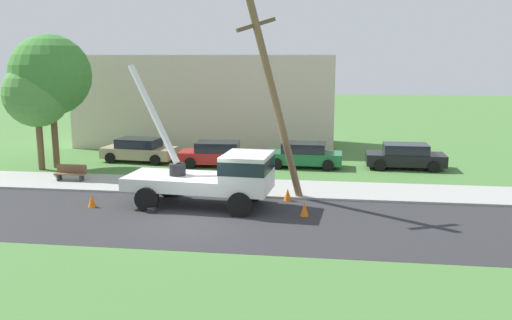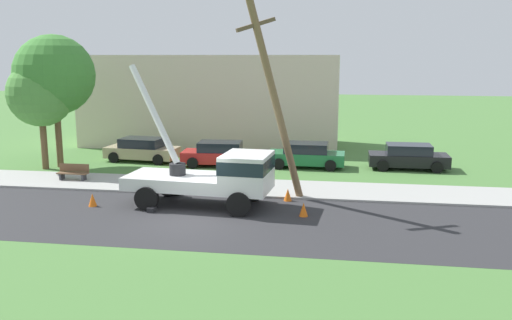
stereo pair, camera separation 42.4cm
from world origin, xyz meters
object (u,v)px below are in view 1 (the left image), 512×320
at_px(traffic_cone_curbside, 288,195).
at_px(park_bench, 71,173).
at_px(leaning_utility_pole, 275,100).
at_px(parked_sedan_green, 303,155).
at_px(traffic_cone_behind, 92,201).
at_px(parked_sedan_tan, 139,150).
at_px(utility_truck, 218,174).
at_px(roadside_tree_far, 51,75).
at_px(parked_sedan_red, 218,154).
at_px(traffic_cone_ahead, 304,209).
at_px(parked_sedan_black, 405,156).
at_px(roadside_tree_near, 36,95).

height_order(traffic_cone_curbside, park_bench, park_bench).
xyz_separation_m(leaning_utility_pole, park_bench, (-10.66, 2.20, -4.01)).
bearing_deg(parked_sedan_green, park_bench, -154.42).
bearing_deg(traffic_cone_curbside, traffic_cone_behind, -165.00).
bearing_deg(parked_sedan_green, parked_sedan_tan, 178.25).
relative_size(utility_truck, leaning_utility_pole, 0.77).
height_order(parked_sedan_tan, parked_sedan_green, same).
bearing_deg(traffic_cone_behind, park_bench, 125.86).
relative_size(parked_sedan_tan, parked_sedan_green, 1.03).
bearing_deg(traffic_cone_curbside, parked_sedan_tan, 141.03).
relative_size(traffic_cone_behind, park_bench, 0.35).
bearing_deg(utility_truck, roadside_tree_far, 147.99).
bearing_deg(parked_sedan_red, traffic_cone_behind, -110.35).
xyz_separation_m(traffic_cone_curbside, parked_sedan_red, (-4.70, 7.19, 0.43)).
xyz_separation_m(traffic_cone_ahead, parked_sedan_red, (-5.56, 9.45, 0.43)).
height_order(parked_sedan_green, park_bench, parked_sedan_green).
distance_m(leaning_utility_pole, parked_sedan_black, 11.14).
distance_m(traffic_cone_behind, roadside_tree_far, 10.73).
relative_size(leaning_utility_pole, roadside_tree_far, 1.16).
xyz_separation_m(parked_sedan_tan, parked_sedan_red, (5.03, -0.67, 0.00)).
distance_m(parked_sedan_tan, park_bench, 6.02).
height_order(utility_truck, parked_sedan_red, utility_truck).
relative_size(traffic_cone_ahead, traffic_cone_curbside, 1.00).
relative_size(leaning_utility_pole, parked_sedan_red, 1.94).
xyz_separation_m(traffic_cone_ahead, traffic_cone_curbside, (-0.86, 2.26, 0.00)).
bearing_deg(traffic_cone_ahead, parked_sedan_red, 120.46).
xyz_separation_m(parked_sedan_black, roadside_tree_near, (-20.42, -3.18, 3.53)).
relative_size(utility_truck, parked_sedan_tan, 1.48).
bearing_deg(traffic_cone_behind, traffic_cone_curbside, 15.00).
bearing_deg(parked_sedan_tan, traffic_cone_curbside, -38.97).
bearing_deg(traffic_cone_curbside, leaning_utility_pole, -164.63).
distance_m(leaning_utility_pole, traffic_cone_ahead, 4.91).
relative_size(traffic_cone_behind, parked_sedan_black, 0.13).
bearing_deg(parked_sedan_black, traffic_cone_curbside, -127.38).
distance_m(parked_sedan_tan, parked_sedan_green, 10.02).
bearing_deg(parked_sedan_green, utility_truck, -109.48).
distance_m(leaning_utility_pole, parked_sedan_tan, 12.74).
xyz_separation_m(traffic_cone_ahead, parked_sedan_black, (5.21, 10.21, 0.43)).
xyz_separation_m(leaning_utility_pole, roadside_tree_far, (-13.24, 5.62, 0.80)).
bearing_deg(parked_sedan_green, traffic_cone_ahead, -86.68).
xyz_separation_m(parked_sedan_tan, roadside_tree_far, (-4.09, -2.41, 4.56)).
xyz_separation_m(traffic_cone_ahead, traffic_cone_behind, (-9.04, 0.07, 0.00)).
height_order(parked_sedan_black, park_bench, parked_sedan_black).
bearing_deg(parked_sedan_tan, parked_sedan_green, -1.75).
bearing_deg(utility_truck, traffic_cone_behind, -171.34).
bearing_deg(traffic_cone_behind, parked_sedan_tan, 98.73).
distance_m(traffic_cone_curbside, roadside_tree_near, 15.63).
bearing_deg(traffic_cone_behind, leaning_utility_pole, 14.98).
height_order(traffic_cone_ahead, parked_sedan_red, parked_sedan_red).
bearing_deg(parked_sedan_green, leaning_utility_pole, -96.41).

